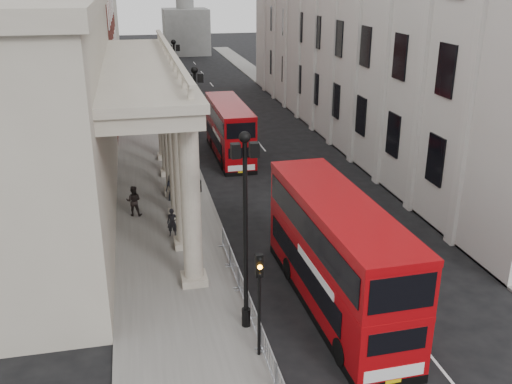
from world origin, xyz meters
The scene contains 16 objects.
sidewalk_west centered at (-3.00, 30.00, 0.06)m, with size 6.00×140.00×0.12m, color slate.
sidewalk_east centered at (13.50, 30.00, 0.06)m, with size 3.00×140.00×0.12m, color slate.
kerb centered at (-0.05, 30.00, 0.07)m, with size 0.20×140.00×0.14m, color slate.
portico_building centered at (-10.50, 18.00, 6.00)m, with size 9.00×28.00×12.00m, color #A49A89.
brick_building centered at (-10.50, 48.00, 11.00)m, with size 9.00×32.00×22.00m, color maroon.
west_building_far centered at (-10.50, 80.00, 10.00)m, with size 9.00×30.00×20.00m, color #A49A89.
lamp_post_south centered at (-0.60, 4.00, 4.91)m, with size 1.05×0.44×8.32m.
lamp_post_mid centered at (-0.60, 20.00, 4.91)m, with size 1.05×0.44×8.32m.
lamp_post_north centered at (-0.60, 36.00, 4.91)m, with size 1.05×0.44×8.32m.
traffic_light centered at (-0.50, 1.98, 3.11)m, with size 0.28×0.33×4.30m.
crowd_barriers centered at (-0.35, 2.23, 0.67)m, with size 0.50×18.75×1.10m.
bus_near centered at (3.58, 4.93, 2.61)m, with size 3.09×11.62×4.99m.
bus_far centered at (2.86, 27.83, 2.26)m, with size 2.45×10.02×4.33m.
pedestrian_a centered at (-2.87, 13.39, 0.93)m, with size 0.59×0.39×1.61m, color black.
pedestrian_b centered at (-4.90, 16.83, 1.06)m, with size 0.91×0.71×1.87m, color #292221.
pedestrian_c centered at (-2.42, 18.84, 1.02)m, with size 0.88×0.57×1.81m, color black.
Camera 1 is at (-4.51, -15.79, 13.79)m, focal length 40.00 mm.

